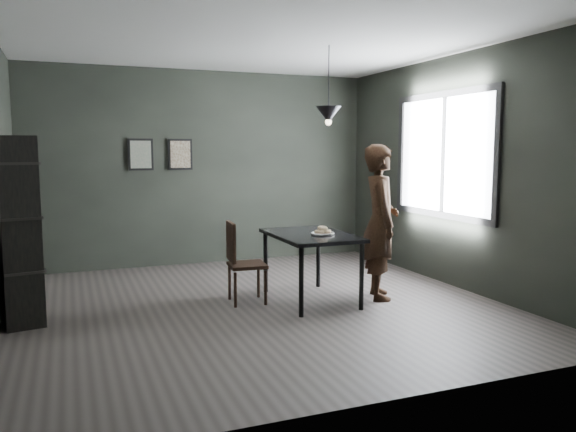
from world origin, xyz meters
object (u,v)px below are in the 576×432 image
object	(u,v)px
cafe_table	(311,241)
pendant_lamp	(328,115)
woman	(380,222)
shelf_unit	(18,231)
white_plate	(323,234)
wood_chair	(240,257)

from	to	relation	value
cafe_table	pendant_lamp	size ratio (longest dim) A/B	1.39
woman	shelf_unit	distance (m)	3.72
white_plate	pendant_lamp	xyz separation A→B (m)	(0.16, 0.22, 1.29)
wood_chair	pendant_lamp	bearing A→B (deg)	0.03
woman	cafe_table	bearing A→B (deg)	97.27
wood_chair	shelf_unit	bearing A→B (deg)	-177.57
cafe_table	wood_chair	distance (m)	0.80
white_plate	shelf_unit	bearing A→B (deg)	172.38
cafe_table	wood_chair	size ratio (longest dim) A/B	1.34
cafe_table	shelf_unit	xyz separation A→B (m)	(-2.92, 0.29, 0.23)
white_plate	cafe_table	bearing A→B (deg)	127.39
cafe_table	shelf_unit	size ratio (longest dim) A/B	0.67
cafe_table	woman	world-z (taller)	woman
woman	pendant_lamp	world-z (taller)	pendant_lamp
woman	wood_chair	bearing A→B (deg)	96.51
pendant_lamp	shelf_unit	bearing A→B (deg)	176.64
white_plate	shelf_unit	size ratio (longest dim) A/B	0.13
white_plate	woman	world-z (taller)	woman
pendant_lamp	white_plate	bearing A→B (deg)	-126.71
shelf_unit	pendant_lamp	size ratio (longest dim) A/B	2.07
white_plate	wood_chair	xyz separation A→B (m)	(-0.85, 0.30, -0.25)
white_plate	shelf_unit	xyz separation A→B (m)	(-3.01, 0.40, 0.14)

